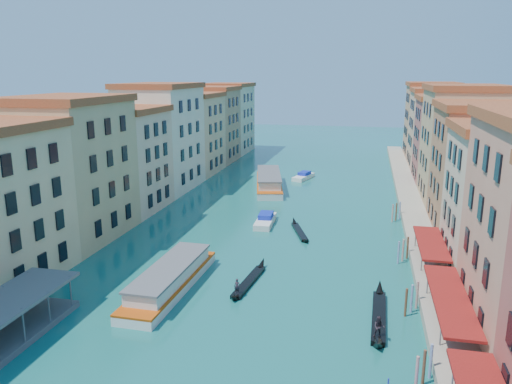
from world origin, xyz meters
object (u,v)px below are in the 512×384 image
vaporetto_stop (1,329)px  gondola_right (379,315)px  vaporetto_far (269,181)px  gondola_fore (249,280)px  vaporetto_near (170,278)px

vaporetto_stop → gondola_right: (31.99, 11.58, -0.92)m
vaporetto_far → gondola_fore: vaporetto_far is taller
gondola_fore → gondola_right: size_ratio=0.85×
vaporetto_near → gondola_fore: vaporetto_near is taller
gondola_right → vaporetto_near: bearing=175.5°
vaporetto_stop → gondola_fore: vaporetto_stop is taller
vaporetto_stop → gondola_right: 34.04m
vaporetto_stop → vaporetto_near: size_ratio=0.90×
vaporetto_near → gondola_right: 22.21m
vaporetto_near → vaporetto_far: vaporetto_far is taller
gondola_fore → gondola_right: gondola_right is taller
vaporetto_near → gondola_fore: (7.99, 3.23, -0.83)m
gondola_right → vaporetto_stop: bearing=-158.6°
vaporetto_stop → vaporetto_near: (9.92, 13.92, -0.22)m
vaporetto_near → gondola_right: (22.07, -2.33, -0.70)m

